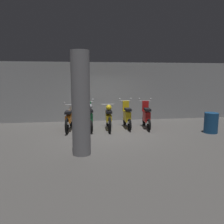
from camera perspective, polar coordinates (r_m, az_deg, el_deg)
ground_plane at (r=9.23m, az=-0.41°, el=-5.18°), size 80.00×80.00×0.00m
back_wall at (r=11.67m, az=-2.25°, el=5.16°), size 16.00×0.30×2.97m
motorbike_slot_0 at (r=9.71m, az=-10.80°, el=-1.66°), size 0.59×1.95×1.15m
motorbike_slot_1 at (r=9.63m, az=-5.87°, el=-1.17°), size 0.59×1.68×1.29m
motorbike_slot_2 at (r=9.69m, az=-0.89°, el=-1.32°), size 0.56×1.95×1.08m
motorbike_slot_3 at (r=9.96m, az=3.79°, el=-1.04°), size 0.59×1.68×1.29m
motorbike_slot_4 at (r=10.03m, az=8.68°, el=-1.06°), size 0.59×1.68×1.29m
support_pillar at (r=6.45m, az=-7.89°, el=2.05°), size 0.53×0.53×2.97m
trash_bin at (r=9.92m, az=23.76°, el=-2.52°), size 0.54×0.54×0.82m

